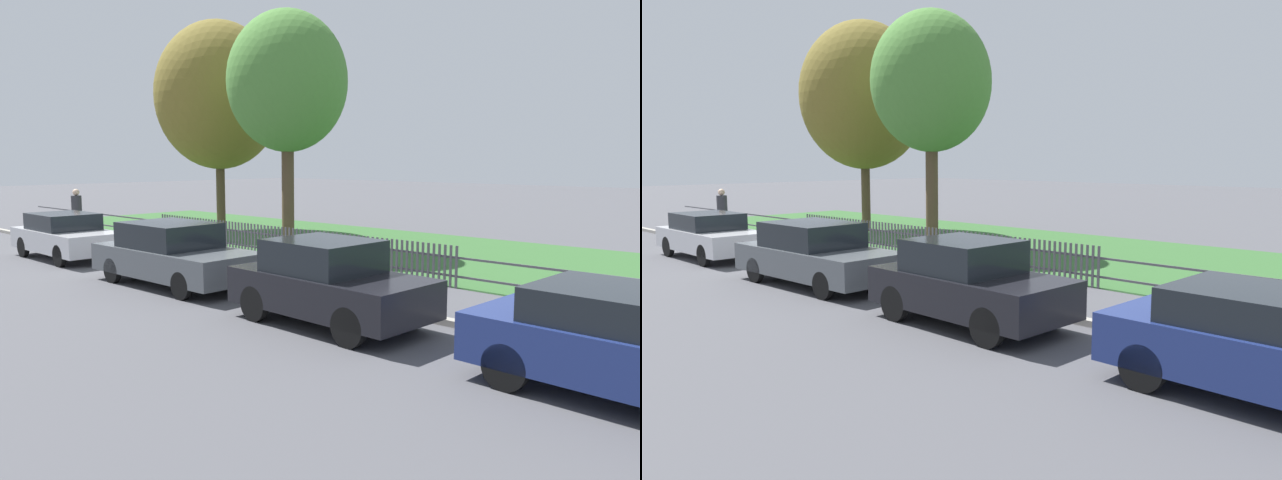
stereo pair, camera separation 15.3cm
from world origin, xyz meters
The scene contains 12 objects.
ground_plane centered at (0.00, 0.00, 0.00)m, with size 120.00×120.00×0.00m, color #4C4C51.
kerb_stone centered at (0.00, 0.10, 0.06)m, with size 33.77×0.20×0.12m, color #9E998E.
grass_strip centered at (0.00, 7.41, 0.01)m, with size 33.77×8.78×0.01m, color #33602D.
park_fence centered at (0.00, 3.03, 0.50)m, with size 33.77×0.05×1.00m.
parked_car_silver_hatchback centered at (-4.80, -1.16, 0.70)m, with size 4.15×1.79×1.36m.
parked_car_black_saloon centered at (0.97, -1.20, 0.74)m, with size 4.54×1.96×1.49m.
parked_car_navy_estate centered at (6.06, -1.32, 0.77)m, with size 3.81×1.86×1.54m.
parked_car_red_compact centered at (11.09, -1.35, 0.71)m, with size 3.85×1.94×1.38m.
covered_motorcycle centered at (4.08, 0.73, 0.57)m, with size 1.96×0.77×0.93m.
tree_nearest_kerb centered at (-7.20, 6.54, 5.53)m, with size 5.17×5.17×8.51m.
tree_behind_motorcycle centered at (-1.35, 4.78, 5.43)m, with size 3.92×3.92×7.72m.
pedestrian_near_fence centered at (-9.17, 1.29, 1.06)m, with size 0.51×0.51×1.87m.
Camera 1 is at (13.50, -9.46, 2.97)m, focal length 35.00 mm.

